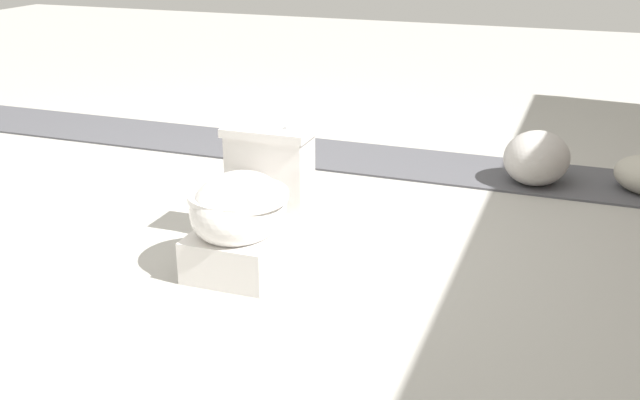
# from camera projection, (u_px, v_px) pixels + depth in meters

# --- Properties ---
(ground_plane) EXTENTS (14.00, 14.00, 0.00)m
(ground_plane) POSITION_uv_depth(u_px,v_px,m) (244.00, 227.00, 3.39)
(ground_plane) COLOR #A8A59E
(gravel_strip) EXTENTS (0.56, 8.00, 0.01)m
(gravel_strip) POSITION_uv_depth(u_px,v_px,m) (413.00, 164.00, 4.22)
(gravel_strip) COLOR #4C4C51
(gravel_strip) RESTS_ON ground
(toilet) EXTENTS (0.64, 0.39, 0.52)m
(toilet) POSITION_uv_depth(u_px,v_px,m) (249.00, 210.00, 2.99)
(toilet) COLOR white
(toilet) RESTS_ON ground
(boulder_near) EXTENTS (0.46, 0.42, 0.28)m
(boulder_near) POSITION_uv_depth(u_px,v_px,m) (537.00, 158.00, 3.88)
(boulder_near) COLOR #B7B2AD
(boulder_near) RESTS_ON ground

